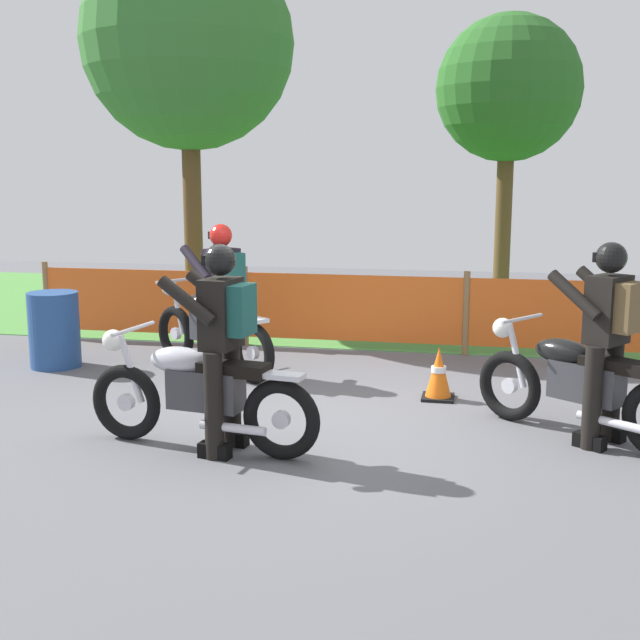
# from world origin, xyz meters

# --- Properties ---
(ground) EXTENTS (24.00, 24.00, 0.02)m
(ground) POSITION_xyz_m (0.00, 0.00, -0.01)
(ground) COLOR #5B5B60
(grass_verge) EXTENTS (24.00, 6.53, 0.01)m
(grass_verge) POSITION_xyz_m (0.00, 6.35, 0.01)
(grass_verge) COLOR #4C8C3D
(grass_verge) RESTS_ON ground
(barrier_fence) EXTENTS (8.62, 0.08, 1.05)m
(barrier_fence) POSITION_xyz_m (0.00, 3.09, 0.54)
(barrier_fence) COLOR olive
(barrier_fence) RESTS_ON ground
(tree_leftmost) EXTENTS (3.11, 3.11, 5.68)m
(tree_leftmost) POSITION_xyz_m (-2.73, 4.76, 4.10)
(tree_leftmost) COLOR brown
(tree_leftmost) RESTS_ON ground
(tree_near_left) EXTENTS (2.45, 2.45, 4.87)m
(tree_near_left) POSITION_xyz_m (1.93, 7.46, 3.62)
(tree_near_left) COLOR brown
(tree_near_left) RESTS_ON ground
(motorcycle_lead) EXTENTS (2.06, 0.66, 0.98)m
(motorcycle_lead) POSITION_xyz_m (-0.63, -0.87, 0.48)
(motorcycle_lead) COLOR black
(motorcycle_lead) RESTS_ON ground
(motorcycle_trailing) EXTENTS (1.72, 1.32, 0.97)m
(motorcycle_trailing) POSITION_xyz_m (2.44, 0.02, 0.47)
(motorcycle_trailing) COLOR black
(motorcycle_trailing) RESTS_ON ground
(motorcycle_third) EXTENTS (1.82, 1.31, 1.01)m
(motorcycle_third) POSITION_xyz_m (-1.40, 1.67, 0.49)
(motorcycle_third) COLOR black
(motorcycle_third) RESTS_ON ground
(rider_lead) EXTENTS (0.73, 0.61, 1.69)m
(rider_lead) POSITION_xyz_m (-0.40, -0.91, 0.95)
(rider_lead) COLOR black
(rider_lead) RESTS_ON ground
(rider_trailing) EXTENTS (0.78, 0.73, 1.69)m
(rider_trailing) POSITION_xyz_m (2.62, -0.11, 0.95)
(rider_trailing) COLOR black
(rider_trailing) RESTS_ON ground
(rider_third) EXTENTS (0.79, 0.72, 1.69)m
(rider_third) POSITION_xyz_m (-1.21, 1.54, 0.95)
(rider_third) COLOR black
(rider_third) RESTS_ON ground
(traffic_cone) EXTENTS (0.32, 0.32, 0.53)m
(traffic_cone) POSITION_xyz_m (1.21, 1.01, 0.26)
(traffic_cone) COLOR black
(traffic_cone) RESTS_ON ground
(spare_drum) EXTENTS (0.58, 0.58, 0.88)m
(spare_drum) POSITION_xyz_m (-3.26, 1.51, 0.44)
(spare_drum) COLOR navy
(spare_drum) RESTS_ON ground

